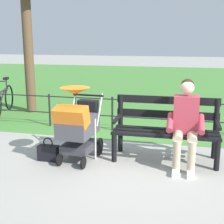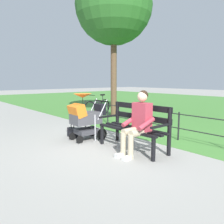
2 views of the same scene
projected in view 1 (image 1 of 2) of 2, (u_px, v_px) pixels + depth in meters
ground_plane at (133, 158)px, 4.99m from camera, size 60.00×60.00×0.00m
grass_lawn at (170, 83)px, 13.32m from camera, size 40.00×16.00×0.01m
park_bench at (166, 126)px, 4.87m from camera, size 1.61×0.62×0.96m
person_on_bench at (186, 121)px, 4.56m from camera, size 0.54×0.74×1.28m
stroller at (78, 123)px, 4.76m from camera, size 0.55×0.91×1.15m
handbag at (48, 153)px, 4.86m from camera, size 0.32×0.14×0.37m
park_fence at (146, 112)px, 6.25m from camera, size 6.95×0.04×0.70m
bicycle at (3, 100)px, 7.84m from camera, size 0.57×1.61×0.89m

